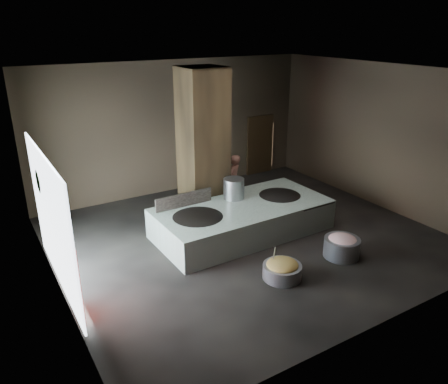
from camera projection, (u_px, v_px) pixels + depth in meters
floor at (246, 239)px, 12.24m from camera, size 10.00×9.00×0.10m
ceiling at (250, 70)px, 10.56m from camera, size 10.00×9.00×0.10m
back_wall at (174, 127)px, 15.03m from camera, size 10.00×0.10×4.50m
front_wall at (391, 225)px, 7.77m from camera, size 10.00×0.10×4.50m
left_wall at (45, 198)px, 8.96m from camera, size 0.10×9.00×4.50m
right_wall at (380, 136)px, 13.84m from camera, size 0.10×9.00×4.50m
pillar at (203, 146)px, 12.77m from camera, size 1.20×1.20×4.50m
hearth_platform at (242, 219)px, 12.38m from camera, size 4.95×2.43×0.85m
platform_cap at (243, 206)px, 12.23m from camera, size 4.80×2.30×0.03m
wok_left at (198, 220)px, 11.52m from camera, size 1.55×1.55×0.43m
wok_left_rim at (198, 218)px, 11.49m from camera, size 1.58×1.58×0.05m
wok_right at (280, 198)px, 12.95m from camera, size 1.44×1.44×0.41m
wok_right_rim at (280, 196)px, 12.92m from camera, size 1.47×1.47×0.05m
stock_pot at (234, 189)px, 12.58m from camera, size 0.60×0.60×0.64m
splash_guard at (184, 200)px, 12.05m from camera, size 1.71×0.09×0.43m
cook at (234, 181)px, 14.09m from camera, size 0.74×0.69×1.70m
veg_basin at (282, 271)px, 10.24m from camera, size 1.00×1.00×0.34m
veg_fill at (282, 265)px, 10.17m from camera, size 0.75×0.75×0.23m
ladle at (274, 256)px, 10.15m from camera, size 0.21×0.33×0.65m
meat_basin at (342, 247)px, 11.16m from camera, size 1.21×1.21×0.50m
meat_fill at (342, 240)px, 11.09m from camera, size 0.76×0.76×0.29m
doorway_near at (206, 155)px, 15.94m from camera, size 1.18×0.08×2.38m
doorway_near_glow at (211, 156)px, 15.95m from camera, size 0.78×0.04×1.84m
doorway_far at (260, 146)px, 17.10m from camera, size 1.18×0.08×2.38m
doorway_far_glow at (265, 146)px, 17.30m from camera, size 0.75×0.04×1.78m
left_opening at (52, 222)px, 9.41m from camera, size 0.04×4.20×3.10m
pavilion_sliver at (75, 280)px, 8.68m from camera, size 0.05×0.90×1.70m
tree_silhouette at (43, 181)px, 10.11m from camera, size 0.28×1.10×1.10m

